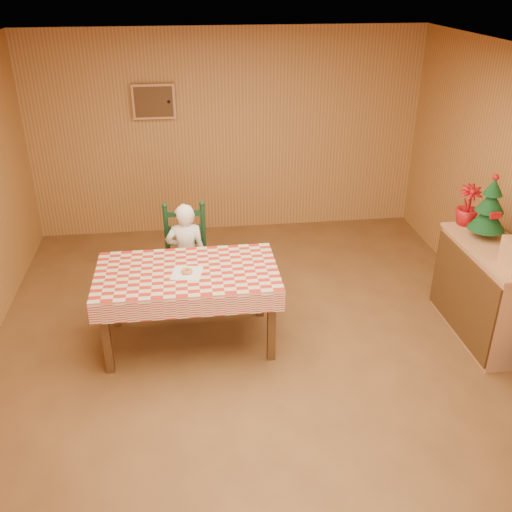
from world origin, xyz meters
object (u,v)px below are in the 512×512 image
(ladder_chair, at_px, (187,257))
(christmas_tree, at_px, (490,209))
(dining_table, at_px, (187,278))
(shelf_unit, at_px, (487,292))
(seated_child, at_px, (186,255))

(ladder_chair, xyz_separation_m, christmas_tree, (2.82, -0.77, 0.71))
(dining_table, bearing_deg, christmas_tree, 0.34)
(shelf_unit, relative_size, christmas_tree, 2.00)
(ladder_chair, bearing_deg, shelf_unit, -19.96)
(seated_child, distance_m, shelf_unit, 2.97)
(seated_child, relative_size, shelf_unit, 0.91)
(dining_table, relative_size, christmas_tree, 2.67)
(shelf_unit, bearing_deg, ladder_chair, 160.04)
(seated_child, xyz_separation_m, christmas_tree, (2.82, -0.71, 0.65))
(seated_child, bearing_deg, dining_table, 90.00)
(ladder_chair, relative_size, seated_child, 0.96)
(seated_child, xyz_separation_m, shelf_unit, (2.81, -0.96, -0.10))
(christmas_tree, bearing_deg, ladder_chair, 164.71)
(seated_child, distance_m, christmas_tree, 2.98)
(dining_table, bearing_deg, shelf_unit, -4.74)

